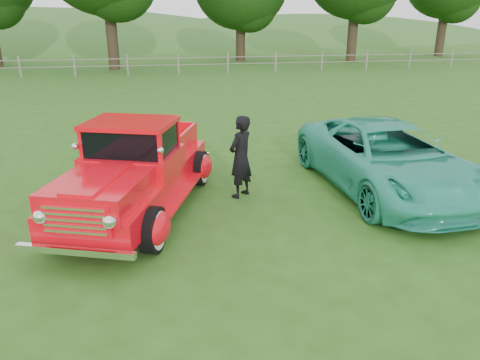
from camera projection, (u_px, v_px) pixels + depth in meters
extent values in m
plane|color=#294E14|center=(243.00, 240.00, 7.89)|extent=(140.00, 140.00, 0.00)
ellipsoid|color=#2B5B21|center=(27.00, 81.00, 60.41)|extent=(84.00, 60.00, 18.00)
ellipsoid|color=#2B5B21|center=(302.00, 63.00, 69.81)|extent=(72.00, 52.00, 14.00)
cube|color=slate|center=(179.00, 65.00, 28.07)|extent=(48.00, 0.04, 0.04)
cube|color=slate|center=(178.00, 58.00, 27.93)|extent=(48.00, 0.04, 0.04)
cylinder|color=#2F2317|center=(111.00, 30.00, 29.57)|extent=(0.70, 0.70, 4.84)
cylinder|color=#2F2317|center=(241.00, 35.00, 34.90)|extent=(0.70, 0.70, 3.74)
cylinder|color=#2F2317|center=(353.00, 31.00, 34.21)|extent=(0.70, 0.70, 4.40)
cylinder|color=#2F2317|center=(442.00, 30.00, 38.47)|extent=(0.70, 0.70, 4.18)
cylinder|color=black|center=(55.00, 223.00, 7.63)|extent=(0.47, 0.80, 0.76)
cylinder|color=black|center=(153.00, 230.00, 7.38)|extent=(0.47, 0.80, 0.76)
cylinder|color=black|center=(128.00, 164.00, 10.50)|extent=(0.47, 0.80, 0.76)
cylinder|color=black|center=(199.00, 168.00, 10.26)|extent=(0.47, 0.80, 0.76)
cube|color=red|center=(137.00, 182.00, 8.87)|extent=(2.97, 4.86, 0.44)
ellipsoid|color=red|center=(51.00, 220.00, 7.62)|extent=(0.64, 0.84, 0.54)
ellipsoid|color=red|center=(157.00, 228.00, 7.36)|extent=(0.64, 0.84, 0.54)
ellipsoid|color=red|center=(125.00, 163.00, 10.50)|extent=(0.64, 0.84, 0.54)
ellipsoid|color=red|center=(203.00, 167.00, 10.23)|extent=(0.64, 0.84, 0.54)
cube|color=red|center=(99.00, 192.00, 7.30)|extent=(1.78, 1.94, 0.42)
cube|color=red|center=(134.00, 163.00, 8.64)|extent=(1.95, 1.79, 0.44)
cube|color=black|center=(131.00, 138.00, 8.48)|extent=(1.73, 1.53, 0.50)
cube|color=red|center=(130.00, 123.00, 8.38)|extent=(1.83, 1.65, 0.08)
cube|color=red|center=(159.00, 144.00, 10.00)|extent=(1.75, 2.23, 0.45)
cube|color=white|center=(75.00, 221.00, 6.59)|extent=(1.04, 0.44, 0.50)
cube|color=white|center=(75.00, 251.00, 6.65)|extent=(1.74, 0.68, 0.10)
cube|color=white|center=(174.00, 153.00, 11.17)|extent=(1.65, 0.65, 0.10)
imported|color=teal|center=(386.00, 158.00, 9.84)|extent=(2.65, 5.27, 1.43)
imported|color=black|center=(241.00, 157.00, 9.45)|extent=(0.73, 0.72, 1.70)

